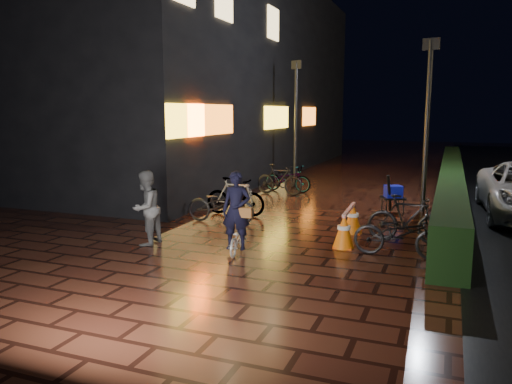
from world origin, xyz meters
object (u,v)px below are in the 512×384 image
at_px(cart_assembly, 393,193).
at_px(traffic_barrier, 349,224).
at_px(cyclist, 237,223).
at_px(bystander_person, 146,208).

bearing_deg(cart_assembly, traffic_barrier, -99.97).
distance_m(cyclist, cart_assembly, 5.80).
xyz_separation_m(cyclist, traffic_barrier, (1.89, 1.90, -0.26)).
height_order(bystander_person, cyclist, cyclist).
bearing_deg(cyclist, bystander_person, -177.93).
bearing_deg(bystander_person, cart_assembly, 141.24).
bearing_deg(cyclist, cart_assembly, 64.73).
relative_size(cyclist, traffic_barrier, 0.93).
xyz_separation_m(traffic_barrier, cart_assembly, (0.59, 3.35, 0.22)).
height_order(cyclist, traffic_barrier, cyclist).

